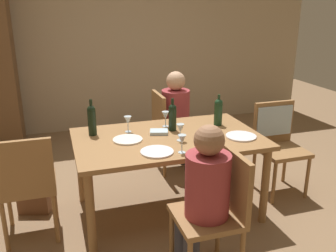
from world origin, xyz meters
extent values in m
plane|color=#846647|center=(0.00, 0.00, 0.00)|extent=(10.00, 10.00, 0.00)
cube|color=tan|center=(0.00, 2.70, 1.35)|extent=(6.40, 0.12, 2.70)
cube|color=olive|center=(0.00, 0.00, 0.73)|extent=(1.64, 1.00, 0.04)
cylinder|color=olive|center=(-0.75, -0.43, 0.35)|extent=(0.07, 0.07, 0.71)
cylinder|color=olive|center=(0.75, -0.43, 0.35)|extent=(0.07, 0.07, 0.71)
cylinder|color=olive|center=(-0.75, 0.43, 0.35)|extent=(0.07, 0.07, 0.71)
cylinder|color=olive|center=(0.75, 0.43, 0.35)|extent=(0.07, 0.07, 0.71)
cylinder|color=olive|center=(-0.19, -0.69, 0.22)|extent=(0.04, 0.04, 0.44)
cylinder|color=olive|center=(0.19, -0.69, 0.22)|extent=(0.04, 0.04, 0.44)
cube|color=olive|center=(0.00, -0.88, 0.46)|extent=(0.44, 0.44, 0.04)
cube|color=olive|center=(0.20, -0.88, 0.70)|extent=(0.04, 0.44, 0.44)
cylinder|color=olive|center=(0.56, 1.07, 0.22)|extent=(0.04, 0.04, 0.44)
cylinder|color=olive|center=(0.56, 0.69, 0.22)|extent=(0.04, 0.04, 0.44)
cylinder|color=olive|center=(0.18, 1.07, 0.22)|extent=(0.04, 0.04, 0.44)
cylinder|color=olive|center=(0.18, 0.69, 0.22)|extent=(0.04, 0.04, 0.44)
cube|color=olive|center=(0.37, 0.88, 0.46)|extent=(0.44, 0.44, 0.04)
cube|color=olive|center=(0.17, 0.88, 0.70)|extent=(0.04, 0.44, 0.44)
cylinder|color=olive|center=(1.39, -0.19, 0.22)|extent=(0.04, 0.04, 0.44)
cylinder|color=olive|center=(1.01, -0.19, 0.22)|extent=(0.04, 0.04, 0.44)
cylinder|color=olive|center=(1.39, 0.19, 0.22)|extent=(0.04, 0.04, 0.44)
cylinder|color=olive|center=(1.01, 0.19, 0.22)|extent=(0.04, 0.04, 0.44)
cube|color=olive|center=(1.20, 0.00, 0.46)|extent=(0.44, 0.44, 0.04)
cube|color=olive|center=(1.20, 0.20, 0.70)|extent=(0.44, 0.04, 0.44)
cube|color=#ADC6D6|center=(1.20, 0.20, 0.72)|extent=(0.40, 0.07, 0.31)
cylinder|color=olive|center=(-1.39, 0.19, 0.22)|extent=(0.04, 0.04, 0.44)
cylinder|color=olive|center=(-1.01, 0.19, 0.22)|extent=(0.04, 0.04, 0.44)
cylinder|color=olive|center=(-1.39, -0.19, 0.22)|extent=(0.04, 0.04, 0.44)
cylinder|color=olive|center=(-1.01, -0.19, 0.22)|extent=(0.04, 0.04, 0.44)
cube|color=olive|center=(-1.20, 0.00, 0.46)|extent=(0.44, 0.44, 0.04)
cube|color=olive|center=(-1.20, -0.20, 0.70)|extent=(0.44, 0.04, 0.44)
cylinder|color=#33333D|center=(-0.14, -0.79, 0.23)|extent=(0.11, 0.11, 0.46)
cylinder|color=#9E383D|center=(0.00, -0.88, 0.69)|extent=(0.31, 0.31, 0.47)
sphere|color=#996B4C|center=(0.00, -0.88, 1.03)|extent=(0.20, 0.20, 0.20)
cylinder|color=#33333D|center=(0.52, 0.98, 0.23)|extent=(0.12, 0.12, 0.46)
cylinder|color=#33333D|center=(0.52, 0.79, 0.23)|extent=(0.12, 0.12, 0.46)
cylinder|color=#9E383D|center=(0.37, 0.88, 0.70)|extent=(0.32, 0.32, 0.48)
sphere|color=tan|center=(0.37, 0.88, 1.05)|extent=(0.21, 0.21, 0.21)
cylinder|color=black|center=(0.09, 0.15, 0.85)|extent=(0.07, 0.07, 0.20)
sphere|color=black|center=(0.09, 0.15, 0.96)|extent=(0.07, 0.07, 0.07)
cylinder|color=black|center=(0.09, 0.15, 1.01)|extent=(0.03, 0.03, 0.08)
cylinder|color=#19381E|center=(0.56, 0.17, 0.85)|extent=(0.08, 0.08, 0.20)
sphere|color=#19381E|center=(0.56, 0.17, 0.96)|extent=(0.08, 0.08, 0.08)
cylinder|color=#19381E|center=(0.56, 0.17, 1.01)|extent=(0.03, 0.03, 0.07)
cylinder|color=black|center=(-0.63, 0.25, 0.86)|extent=(0.07, 0.07, 0.22)
sphere|color=black|center=(-0.63, 0.25, 0.98)|extent=(0.07, 0.07, 0.07)
cylinder|color=black|center=(-0.63, 0.25, 1.03)|extent=(0.03, 0.03, 0.08)
cylinder|color=silver|center=(-0.31, 0.23, 0.75)|extent=(0.06, 0.06, 0.00)
cylinder|color=silver|center=(-0.31, 0.23, 0.78)|extent=(0.01, 0.01, 0.07)
cone|color=silver|center=(-0.31, 0.23, 0.86)|extent=(0.07, 0.07, 0.07)
cylinder|color=silver|center=(0.07, -0.12, 0.75)|extent=(0.06, 0.06, 0.00)
cylinder|color=silver|center=(0.07, -0.12, 0.78)|extent=(0.01, 0.01, 0.07)
cone|color=silver|center=(0.07, -0.12, 0.86)|extent=(0.07, 0.07, 0.07)
cylinder|color=silver|center=(-0.01, -0.38, 0.75)|extent=(0.06, 0.06, 0.00)
cylinder|color=silver|center=(-0.01, -0.38, 0.78)|extent=(0.01, 0.01, 0.07)
cone|color=silver|center=(-0.01, -0.38, 0.86)|extent=(0.07, 0.07, 0.07)
cylinder|color=silver|center=(0.06, 0.28, 0.75)|extent=(0.06, 0.06, 0.00)
cylinder|color=silver|center=(0.06, 0.28, 0.78)|extent=(0.01, 0.01, 0.07)
cone|color=silver|center=(0.06, 0.28, 0.86)|extent=(0.07, 0.07, 0.07)
cylinder|color=white|center=(-0.36, 0.02, 0.75)|extent=(0.26, 0.26, 0.01)
cylinder|color=white|center=(-0.19, -0.32, 0.75)|extent=(0.27, 0.27, 0.01)
cylinder|color=white|center=(0.61, -0.20, 0.75)|extent=(0.27, 0.27, 0.01)
cube|color=#ADC6D6|center=(-0.05, 0.10, 0.76)|extent=(0.19, 0.16, 0.03)
cube|color=brown|center=(-1.20, 0.35, 0.11)|extent=(0.30, 0.20, 0.22)
camera|label=1|loc=(-0.93, -2.93, 1.88)|focal=39.57mm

